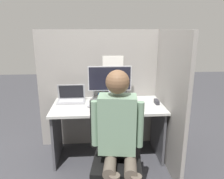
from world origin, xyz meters
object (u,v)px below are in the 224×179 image
object	(u,v)px
laptop	(71,98)
office_chair	(115,151)
paper_box	(110,98)
stapler	(157,102)
person	(119,133)
monitor	(110,80)
carrot_toy	(98,108)

from	to	relation	value
laptop	office_chair	bearing A→B (deg)	-59.20
paper_box	stapler	world-z (taller)	paper_box
person	paper_box	bearing A→B (deg)	90.76
stapler	monitor	bearing A→B (deg)	162.23
monitor	person	world-z (taller)	person
paper_box	carrot_toy	distance (m)	0.38
office_chair	stapler	bearing A→B (deg)	48.87
person	laptop	bearing A→B (deg)	117.73
monitor	person	size ratio (longest dim) A/B	0.43
monitor	laptop	world-z (taller)	monitor
laptop	person	world-z (taller)	person
carrot_toy	office_chair	bearing A→B (deg)	-73.48
office_chair	paper_box	bearing A→B (deg)	89.50
laptop	person	size ratio (longest dim) A/B	0.27
stapler	person	distance (m)	1.02
monitor	stapler	xyz separation A→B (m)	(0.59, -0.19, -0.25)
stapler	carrot_toy	xyz separation A→B (m)	(-0.76, -0.15, -0.00)
monitor	laptop	size ratio (longest dim) A/B	1.58
monitor	carrot_toy	world-z (taller)	monitor
monitor	laptop	bearing A→B (deg)	-176.76
paper_box	monitor	distance (m)	0.24
person	office_chair	bearing A→B (deg)	97.87
monitor	person	distance (m)	1.06
stapler	person	world-z (taller)	person
carrot_toy	person	distance (m)	0.72
paper_box	office_chair	bearing A→B (deg)	-90.50
carrot_toy	laptop	bearing A→B (deg)	138.14
paper_box	person	bearing A→B (deg)	-89.24
laptop	office_chair	size ratio (longest dim) A/B	0.37
paper_box	laptop	xyz separation A→B (m)	(-0.51, -0.03, 0.01)
stapler	carrot_toy	world-z (taller)	stapler
paper_box	stapler	xyz separation A→B (m)	(0.59, -0.19, -0.01)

